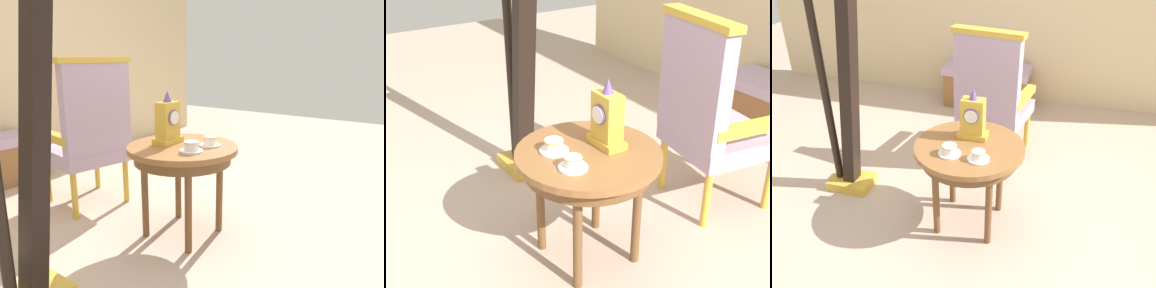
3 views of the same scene
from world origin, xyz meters
TOP-DOWN VIEW (x-y plane):
  - ground_plane at (0.00, 0.00)m, footprint 10.00×10.00m
  - side_table at (0.04, 0.03)m, footprint 0.70×0.70m
  - teacup_left at (-0.05, -0.11)m, footprint 0.14×0.14m
  - teacup_right at (0.13, -0.12)m, footprint 0.13×0.13m
  - mantel_clock at (0.03, 0.14)m, footprint 0.19×0.11m
  - armchair at (-0.01, 0.86)m, footprint 0.62×0.61m
  - harp at (-0.91, 0.17)m, footprint 0.40×0.24m

SIDE VIEW (x-z plane):
  - ground_plane at x=0.00m, z-range 0.00..0.00m
  - side_table at x=0.04m, z-range 0.23..0.83m
  - armchair at x=-0.01m, z-range 0.02..1.16m
  - teacup_right at x=0.13m, z-range 0.60..0.66m
  - teacup_left at x=-0.05m, z-range 0.60..0.66m
  - mantel_clock at x=0.03m, z-range 0.57..0.91m
  - harp at x=-0.91m, z-range -0.18..1.71m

